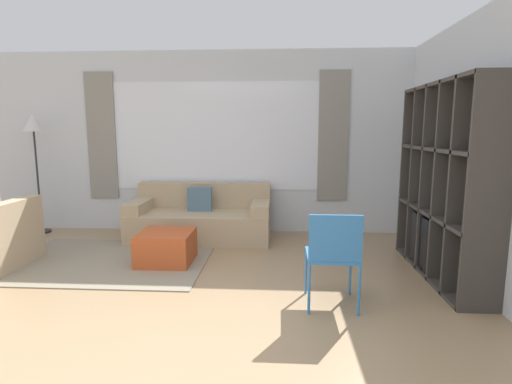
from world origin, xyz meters
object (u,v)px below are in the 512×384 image
(ottoman, at_px, (166,248))
(floor_lamp, at_px, (34,133))
(shelving_unit, at_px, (447,184))
(couch_main, at_px, (201,219))
(folding_chair, at_px, (333,251))

(ottoman, xyz_separation_m, floor_lamp, (-2.30, 1.28, 1.31))
(shelving_unit, distance_m, ottoman, 3.17)
(couch_main, bearing_deg, floor_lamp, 176.11)
(couch_main, bearing_deg, ottoman, -99.89)
(couch_main, distance_m, folding_chair, 2.73)
(shelving_unit, relative_size, ottoman, 3.31)
(ottoman, xyz_separation_m, folding_chair, (1.79, -1.09, 0.33))
(couch_main, height_order, folding_chair, folding_chair)
(couch_main, bearing_deg, folding_chair, -54.14)
(shelving_unit, distance_m, floor_lamp, 5.58)
(ottoman, height_order, floor_lamp, floor_lamp)
(couch_main, bearing_deg, shelving_unit, -24.51)
(couch_main, xyz_separation_m, folding_chair, (1.59, -2.20, 0.24))
(ottoman, distance_m, folding_chair, 2.12)
(ottoman, bearing_deg, folding_chair, -31.48)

